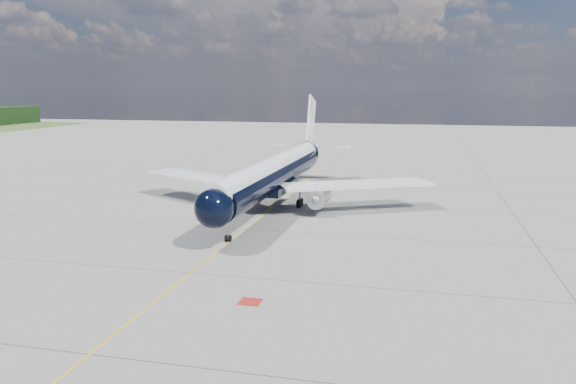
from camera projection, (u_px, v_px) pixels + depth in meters
name	position (u px, v px, depth m)	size (l,w,h in m)	color
ground	(287.00, 196.00, 80.73)	(320.00, 320.00, 0.00)	gray
taxiway_centerline	(278.00, 202.00, 75.95)	(0.16, 160.00, 0.01)	#F4AD0C
red_marking	(250.00, 302.00, 40.94)	(1.60, 1.60, 0.01)	maroon
main_airliner	(276.00, 173.00, 72.97)	(40.34, 49.02, 14.18)	black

